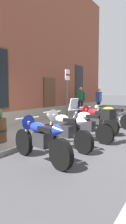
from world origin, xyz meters
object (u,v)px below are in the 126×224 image
Objects in this scene: parking_sign at (67,89)px; motorcycle_white_sport at (63,127)px; pedestrian_striped_shirt at (81,99)px; motorcycle_red_sport at (94,118)px; motorcycle_silver_touring at (90,124)px; motorcycle_blue_sport at (38,137)px; pedestrian_blue_top at (99,100)px; motorcycle_yellow_naked at (110,117)px.

motorcycle_white_sport is at bearing -153.27° from parking_sign.
parking_sign is at bearing -161.86° from pedestrian_striped_shirt.
motorcycle_red_sport is at bearing 1.99° from motorcycle_white_sport.
motorcycle_white_sport is at bearing 162.63° from motorcycle_silver_touring.
motorcycle_blue_sport is 1.20× the size of pedestrian_blue_top.
motorcycle_white_sport is 3.90m from motorcycle_yellow_naked.
motorcycle_yellow_naked is at bearing 4.72° from motorcycle_silver_touring.
pedestrian_striped_shirt is (8.74, 3.09, 0.53)m from motorcycle_blue_sport.
motorcycle_silver_touring reaches higher than motorcycle_red_sport.
motorcycle_white_sport is 0.83× the size of parking_sign.
motorcycle_yellow_naked is (1.35, -0.20, -0.08)m from motorcycle_red_sport.
motorcycle_white_sport is 0.98× the size of motorcycle_red_sport.
pedestrian_blue_top is 3.63m from parking_sign.
parking_sign reaches higher than motorcycle_yellow_naked.
motorcycle_blue_sport is at bearing -177.04° from motorcycle_red_sport.
pedestrian_blue_top is at bearing -1.42° from parking_sign.
motorcycle_silver_touring is 2.94m from parking_sign.
motorcycle_blue_sport is 1.03× the size of motorcycle_silver_touring.
motorcycle_white_sport is at bearing 4.85° from motorcycle_blue_sport.
motorcycle_blue_sport is 9.28m from pedestrian_striped_shirt.
pedestrian_blue_top is 0.70× the size of parking_sign.
motorcycle_blue_sport is 8.10m from pedestrian_blue_top.
parking_sign is at bearing 178.58° from pedestrian_blue_top.
motorcycle_blue_sport is 0.99× the size of motorcycle_red_sport.
motorcycle_white_sport is at bearing -178.01° from motorcycle_red_sport.
motorcycle_red_sport is at bearing -161.52° from pedestrian_blue_top.
motorcycle_yellow_naked is (5.20, -0.00, -0.07)m from motorcycle_blue_sport.
motorcycle_yellow_naked is 1.28× the size of pedestrian_striped_shirt.
pedestrian_blue_top reaches higher than motorcycle_silver_touring.
motorcycle_red_sport is 1.90m from parking_sign.
pedestrian_blue_top is at bearing 12.35° from motorcycle_white_sport.
pedestrian_striped_shirt is at bearing 21.80° from motorcycle_white_sport.
motorcycle_white_sport is at bearing 178.33° from motorcycle_yellow_naked.
motorcycle_silver_touring is (2.40, -0.23, 0.00)m from motorcycle_blue_sport.
motorcycle_blue_sport is 4.80m from parking_sign.
motorcycle_white_sport is 1.15m from motorcycle_silver_touring.
pedestrian_blue_top is 1.72m from pedestrian_striped_shirt.
parking_sign is (4.36, 1.65, 1.12)m from motorcycle_blue_sport.
motorcycle_silver_touring is 5.84m from pedestrian_blue_top.
motorcycle_silver_touring is at bearing -163.39° from motorcycle_red_sport.
motorcycle_silver_touring is at bearing -17.37° from motorcycle_white_sport.
parking_sign reaches higher than motorcycle_red_sport.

